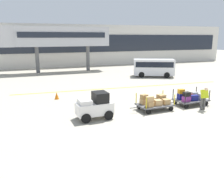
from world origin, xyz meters
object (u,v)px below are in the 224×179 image
at_px(baggage_tug, 95,106).
at_px(shuttle_van, 154,66).
at_px(baggage_cart_middle, 190,98).
at_px(safety_cone_near, 57,96).
at_px(baggage_handler, 204,97).
at_px(baggage_cart_lead, 155,102).

xyz_separation_m(baggage_tug, shuttle_van, (10.78, 11.75, 0.48)).
xyz_separation_m(baggage_cart_middle, shuttle_van, (3.73, 11.43, 0.70)).
xyz_separation_m(baggage_tug, safety_cone_near, (-1.61, 5.19, -0.48)).
xyz_separation_m(shuttle_van, safety_cone_near, (-12.39, -6.56, -0.96)).
relative_size(baggage_tug, baggage_handler, 1.38).
bearing_deg(baggage_cart_lead, shuttle_van, 60.13).
distance_m(shuttle_van, safety_cone_near, 14.05).
distance_m(baggage_handler, safety_cone_near, 10.72).
bearing_deg(baggage_cart_lead, baggage_cart_middle, 2.30).
xyz_separation_m(baggage_cart_lead, baggage_cart_middle, (2.91, 0.12, -0.00)).
bearing_deg(baggage_cart_middle, baggage_cart_lead, -177.70).
bearing_deg(baggage_tug, baggage_cart_lead, 2.83).
relative_size(baggage_handler, safety_cone_near, 2.84).
height_order(baggage_tug, baggage_handler, baggage_tug).
bearing_deg(baggage_tug, safety_cone_near, 107.22).
bearing_deg(baggage_handler, shuttle_van, 74.18).
xyz_separation_m(baggage_cart_lead, safety_cone_near, (-5.76, 4.98, -0.26)).
height_order(baggage_cart_middle, safety_cone_near, baggage_cart_middle).
distance_m(baggage_cart_lead, baggage_handler, 3.26).
relative_size(baggage_tug, safety_cone_near, 3.91).
height_order(baggage_tug, baggage_cart_lead, baggage_tug).
bearing_deg(baggage_handler, baggage_cart_lead, 160.33).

